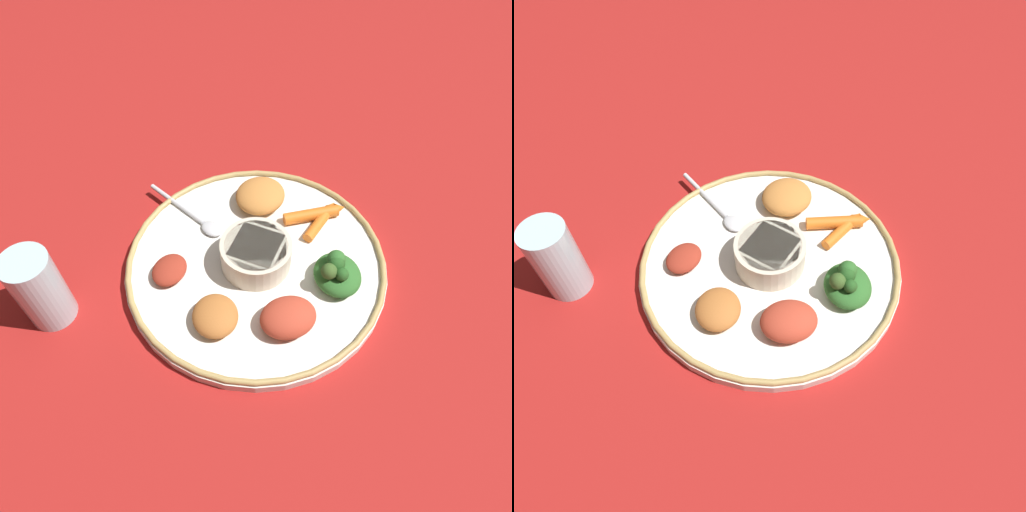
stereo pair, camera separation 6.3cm
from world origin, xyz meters
TOP-DOWN VIEW (x-y plane):
  - ground_plane at (0.00, 0.00)m, footprint 2.40×2.40m
  - platter at (0.00, 0.00)m, footprint 0.35×0.35m
  - platter_rim at (0.00, 0.00)m, footprint 0.35×0.35m
  - center_bowl at (0.00, 0.00)m, footprint 0.10×0.10m
  - spoon at (0.01, -0.12)m, footprint 0.03×0.15m
  - greens_pile at (-0.05, 0.10)m, footprint 0.09×0.09m
  - carrot_near_spoon at (-0.11, 0.02)m, footprint 0.08×0.03m
  - carrot_outer at (-0.12, -0.00)m, footprint 0.09×0.06m
  - mound_chickpea at (0.10, 0.03)m, footprint 0.08×0.08m
  - mound_beet at (0.09, -0.07)m, footprint 0.06×0.06m
  - mound_berbere_red at (0.04, 0.09)m, footprint 0.09×0.08m
  - mound_squash at (-0.08, -0.07)m, footprint 0.08×0.08m
  - drinking_glass at (0.23, -0.13)m, footprint 0.06×0.06m

SIDE VIEW (x-z plane):
  - ground_plane at x=0.00m, z-range 0.00..0.00m
  - platter at x=0.00m, z-range 0.00..0.01m
  - platter_rim at x=0.00m, z-range 0.01..0.02m
  - spoon at x=0.01m, z-range 0.01..0.02m
  - carrot_near_spoon at x=-0.11m, z-range 0.01..0.03m
  - carrot_outer at x=-0.12m, z-range 0.01..0.03m
  - mound_beet at x=0.09m, z-range 0.01..0.04m
  - mound_chickpea at x=0.10m, z-range 0.01..0.04m
  - mound_squash at x=-0.08m, z-range 0.01..0.05m
  - mound_berbere_red at x=0.04m, z-range 0.01..0.05m
  - greens_pile at x=-0.05m, z-range 0.01..0.06m
  - center_bowl at x=0.00m, z-range 0.02..0.06m
  - drinking_glass at x=0.23m, z-range -0.01..0.10m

